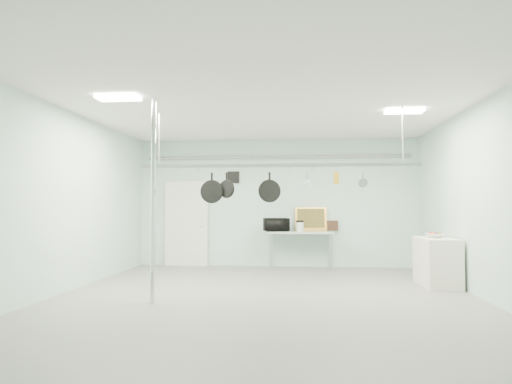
# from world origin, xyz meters

# --- Properties ---
(floor) EXTENTS (8.00, 8.00, 0.00)m
(floor) POSITION_xyz_m (0.00, 0.00, 0.00)
(floor) COLOR gray
(floor) RESTS_ON ground
(ceiling) EXTENTS (7.00, 8.00, 0.02)m
(ceiling) POSITION_xyz_m (0.00, 0.00, 3.19)
(ceiling) COLOR silver
(ceiling) RESTS_ON back_wall
(back_wall) EXTENTS (7.00, 0.02, 3.20)m
(back_wall) POSITION_xyz_m (0.00, 3.99, 1.60)
(back_wall) COLOR #ABCDBD
(back_wall) RESTS_ON floor
(right_wall) EXTENTS (0.02, 8.00, 3.20)m
(right_wall) POSITION_xyz_m (3.49, 0.00, 1.60)
(right_wall) COLOR #ABCDBD
(right_wall) RESTS_ON floor
(door) EXTENTS (1.10, 0.10, 2.20)m
(door) POSITION_xyz_m (-2.30, 3.94, 1.05)
(door) COLOR silver
(door) RESTS_ON floor
(wall_vent) EXTENTS (0.30, 0.04, 0.30)m
(wall_vent) POSITION_xyz_m (-1.10, 3.97, 2.25)
(wall_vent) COLOR black
(wall_vent) RESTS_ON back_wall
(conduit_pipe) EXTENTS (6.60, 0.07, 0.07)m
(conduit_pipe) POSITION_xyz_m (0.00, 3.90, 2.75)
(conduit_pipe) COLOR gray
(conduit_pipe) RESTS_ON back_wall
(chrome_pole) EXTENTS (0.08, 0.08, 3.20)m
(chrome_pole) POSITION_xyz_m (-1.70, -0.60, 1.60)
(chrome_pole) COLOR silver
(chrome_pole) RESTS_ON floor
(prep_table) EXTENTS (1.60, 0.70, 0.91)m
(prep_table) POSITION_xyz_m (0.60, 3.60, 0.83)
(prep_table) COLOR #98B3A1
(prep_table) RESTS_ON floor
(side_cabinet) EXTENTS (0.60, 1.20, 0.90)m
(side_cabinet) POSITION_xyz_m (3.15, 1.40, 0.45)
(side_cabinet) COLOR silver
(side_cabinet) RESTS_ON floor
(pot_rack) EXTENTS (4.80, 0.06, 1.00)m
(pot_rack) POSITION_xyz_m (0.20, 0.30, 2.23)
(pot_rack) COLOR #B7B7BC
(pot_rack) RESTS_ON ceiling
(light_panel_left) EXTENTS (0.65, 0.30, 0.05)m
(light_panel_left) POSITION_xyz_m (-2.20, -0.80, 3.16)
(light_panel_left) COLOR white
(light_panel_left) RESTS_ON ceiling
(light_panel_right) EXTENTS (0.65, 0.30, 0.05)m
(light_panel_right) POSITION_xyz_m (2.40, 0.60, 3.16)
(light_panel_right) COLOR white
(light_panel_right) RESTS_ON ceiling
(microwave) EXTENTS (0.66, 0.54, 0.32)m
(microwave) POSITION_xyz_m (0.02, 3.49, 1.06)
(microwave) COLOR black
(microwave) RESTS_ON prep_table
(coffee_canister) EXTENTS (0.21, 0.21, 0.22)m
(coffee_canister) POSITION_xyz_m (0.58, 3.44, 1.02)
(coffee_canister) COLOR silver
(coffee_canister) RESTS_ON prep_table
(painting_large) EXTENTS (0.79, 0.18, 0.58)m
(painting_large) POSITION_xyz_m (0.86, 3.90, 1.20)
(painting_large) COLOR gold
(painting_large) RESTS_ON prep_table
(painting_small) EXTENTS (0.30, 0.09, 0.25)m
(painting_small) POSITION_xyz_m (1.38, 3.90, 1.03)
(painting_small) COLOR #311C11
(painting_small) RESTS_ON prep_table
(fruit_bowl) EXTENTS (0.38, 0.38, 0.08)m
(fruit_bowl) POSITION_xyz_m (3.15, 1.49, 0.94)
(fruit_bowl) COLOR silver
(fruit_bowl) RESTS_ON side_cabinet
(skillet_left) EXTENTS (0.40, 0.07, 0.54)m
(skillet_left) POSITION_xyz_m (-0.95, 0.30, 1.82)
(skillet_left) COLOR black
(skillet_left) RESTS_ON pot_rack
(skillet_mid) EXTENTS (0.31, 0.19, 0.44)m
(skillet_mid) POSITION_xyz_m (-0.69, 0.30, 1.86)
(skillet_mid) COLOR black
(skillet_mid) RESTS_ON pot_rack
(skillet_right) EXTENTS (0.39, 0.17, 0.53)m
(skillet_right) POSITION_xyz_m (0.06, 0.30, 1.82)
(skillet_right) COLOR black
(skillet_right) RESTS_ON pot_rack
(whisk) EXTENTS (0.16, 0.16, 0.29)m
(whisk) POSITION_xyz_m (0.71, 0.30, 1.94)
(whisk) COLOR #BAB9BE
(whisk) RESTS_ON pot_rack
(grater) EXTENTS (0.09, 0.04, 0.22)m
(grater) POSITION_xyz_m (1.19, 0.30, 1.98)
(grater) COLOR yellow
(grater) RESTS_ON pot_rack
(saucepan) EXTENTS (0.17, 0.13, 0.27)m
(saucepan) POSITION_xyz_m (1.64, 0.30, 1.95)
(saucepan) COLOR #B2B3B7
(saucepan) RESTS_ON pot_rack
(fruit_cluster) EXTENTS (0.24, 0.24, 0.09)m
(fruit_cluster) POSITION_xyz_m (3.15, 1.49, 0.98)
(fruit_cluster) COLOR #B11026
(fruit_cluster) RESTS_ON fruit_bowl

